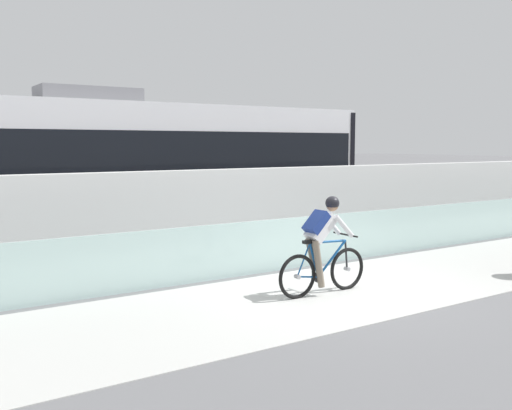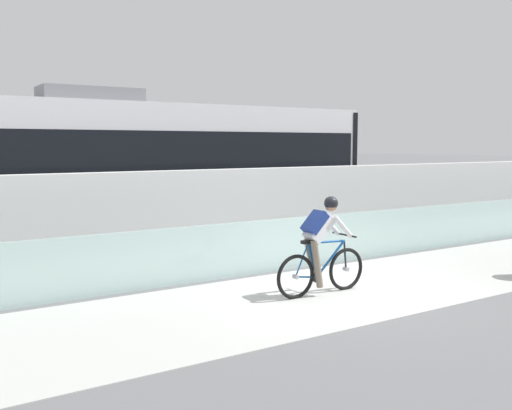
# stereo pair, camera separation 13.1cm
# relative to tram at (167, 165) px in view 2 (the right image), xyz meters

# --- Properties ---
(ground_plane) EXTENTS (200.00, 200.00, 0.00)m
(ground_plane) POSITION_rel_tram_xyz_m (0.09, -6.85, -1.89)
(ground_plane) COLOR slate
(bike_path_deck) EXTENTS (32.00, 3.20, 0.01)m
(bike_path_deck) POSITION_rel_tram_xyz_m (0.09, -6.85, -1.89)
(bike_path_deck) COLOR beige
(bike_path_deck) RESTS_ON ground
(glass_parapet) EXTENTS (32.00, 0.05, 1.01)m
(glass_parapet) POSITION_rel_tram_xyz_m (0.09, -5.00, -1.39)
(glass_parapet) COLOR silver
(glass_parapet) RESTS_ON ground
(concrete_barrier_wall) EXTENTS (32.00, 0.36, 1.91)m
(concrete_barrier_wall) POSITION_rel_tram_xyz_m (0.09, -3.20, -0.94)
(concrete_barrier_wall) COLOR silver
(concrete_barrier_wall) RESTS_ON ground
(tram_rail_near) EXTENTS (32.00, 0.08, 0.01)m
(tram_rail_near) POSITION_rel_tram_xyz_m (0.09, -0.72, -1.89)
(tram_rail_near) COLOR #595654
(tram_rail_near) RESTS_ON ground
(tram_rail_far) EXTENTS (32.00, 0.08, 0.01)m
(tram_rail_far) POSITION_rel_tram_xyz_m (0.09, 0.72, -1.89)
(tram_rail_far) COLOR #595654
(tram_rail_far) RESTS_ON ground
(tram) EXTENTS (11.06, 2.54, 3.81)m
(tram) POSITION_rel_tram_xyz_m (0.00, 0.00, 0.00)
(tram) COLOR silver
(tram) RESTS_ON ground
(cyclist_on_bike) EXTENTS (1.77, 0.58, 1.61)m
(cyclist_on_bike) POSITION_rel_tram_xyz_m (-0.30, -6.85, -1.09)
(cyclist_on_bike) COLOR black
(cyclist_on_bike) RESTS_ON ground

